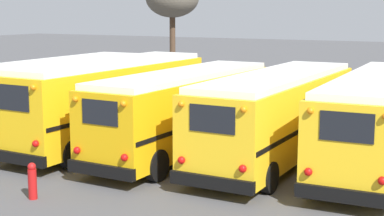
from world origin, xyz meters
The scene contains 7 objects.
ground_plane centered at (0.00, 0.00, 0.00)m, with size 160.00×160.00×0.00m, color #4C4C4F.
school_bus_0 centered at (-6.53, 0.05, 1.68)m, with size 2.53×10.79×3.09m.
school_bus_1 centered at (-3.27, -0.42, 1.77)m, with size 2.89×10.18×3.27m.
school_bus_2 centered at (0.00, -0.46, 1.63)m, with size 2.76×9.94×2.99m.
school_bus_3 centered at (3.27, 0.27, 1.64)m, with size 2.75×10.37×3.02m.
school_bus_4 centered at (6.53, 0.88, 1.67)m, with size 2.84×10.76×3.06m.
fire_hydrant centered at (-1.22, -7.06, 0.52)m, with size 0.24×0.24×1.03m.
Camera 1 is at (9.94, -18.85, 5.18)m, focal length 55.00 mm.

